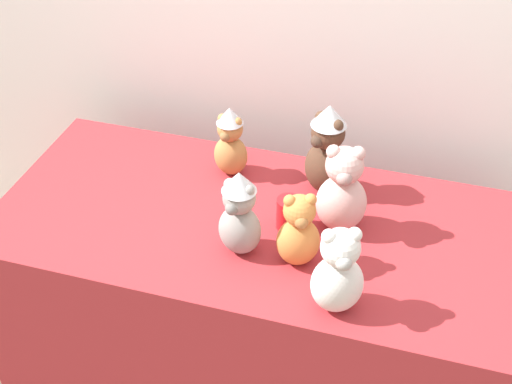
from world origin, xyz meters
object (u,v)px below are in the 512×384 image
teddy_bear_caramel (230,142)px  party_cup_red (289,213)px  display_table (256,297)px  teddy_bear_snow (338,273)px  teddy_bear_ash (239,214)px  teddy_bear_cocoa (327,150)px  teddy_bear_ginger (299,232)px  teddy_bear_blush (342,191)px

teddy_bear_caramel → party_cup_red: bearing=-32.6°
display_table → party_cup_red: size_ratio=15.87×
teddy_bear_snow → display_table: bearing=114.9°
teddy_bear_ash → teddy_bear_cocoa: bearing=75.9°
teddy_bear_snow → teddy_bear_ginger: bearing=112.1°
teddy_bear_blush → teddy_bear_snow: size_ratio=1.08×
teddy_bear_blush → teddy_bear_cocoa: size_ratio=0.93×
teddy_bear_cocoa → display_table: bearing=-96.6°
teddy_bear_ginger → teddy_bear_snow: size_ratio=0.89×
teddy_bear_blush → teddy_bear_snow: 0.35m
teddy_bear_ginger → teddy_bear_caramel: teddy_bear_caramel is taller
teddy_bear_ginger → teddy_bear_snow: 0.21m
teddy_bear_snow → teddy_bear_ash: bearing=133.3°
display_table → teddy_bear_snow: bearing=-42.8°
teddy_bear_ash → party_cup_red: (0.12, 0.15, -0.09)m
teddy_bear_ginger → party_cup_red: teddy_bear_ginger is taller
teddy_bear_blush → teddy_bear_cocoa: teddy_bear_cocoa is taller
teddy_bear_blush → teddy_bear_caramel: (-0.43, 0.19, -0.02)m
display_table → teddy_bear_caramel: bearing=125.0°
teddy_bear_caramel → teddy_bear_cocoa: 0.34m
teddy_bear_ash → party_cup_red: 0.21m
teddy_bear_caramel → teddy_bear_snow: teddy_bear_snow is taller
teddy_bear_cocoa → teddy_bear_snow: teddy_bear_cocoa is taller
teddy_bear_ash → teddy_bear_ginger: bearing=12.3°
teddy_bear_blush → teddy_bear_caramel: size_ratio=1.18×
teddy_bear_blush → teddy_bear_snow: bearing=-91.2°
teddy_bear_blush → teddy_bear_snow: teddy_bear_blush is taller
display_table → party_cup_red: bearing=1.2°
teddy_bear_cocoa → party_cup_red: (-0.07, -0.23, -0.11)m
teddy_bear_blush → display_table: bearing=179.2°
display_table → teddy_bear_snow: 0.67m
teddy_bear_cocoa → teddy_bear_ginger: bearing=-58.8°
teddy_bear_caramel → teddy_bear_cocoa: bearing=7.0°
teddy_bear_caramel → party_cup_red: 0.36m
teddy_bear_cocoa → teddy_bear_snow: 0.55m
teddy_bear_ginger → teddy_bear_caramel: (-0.34, 0.38, 0.01)m
teddy_bear_caramel → party_cup_red: size_ratio=2.44×
party_cup_red → teddy_bear_ginger: bearing=-66.0°
party_cup_red → teddy_bear_snow: bearing=-54.5°
teddy_bear_caramel → party_cup_red: teddy_bear_caramel is taller
teddy_bear_snow → teddy_bear_blush: bearing=77.1°
teddy_bear_blush → teddy_bear_ash: size_ratio=1.05×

